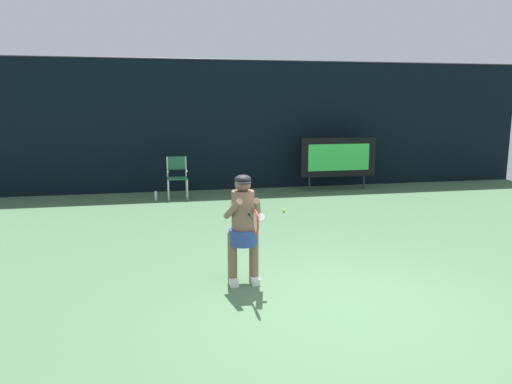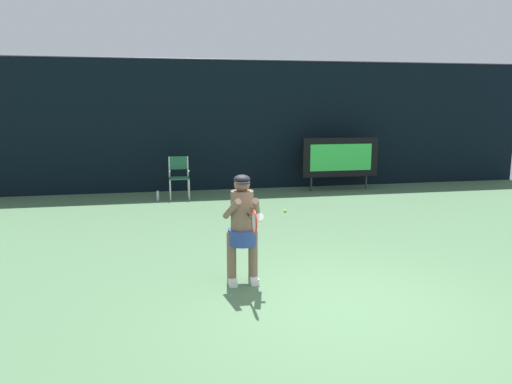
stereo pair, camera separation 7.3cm
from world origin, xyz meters
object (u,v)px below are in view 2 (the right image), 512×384
object	(u,v)px
scoreboard	(340,157)
tennis_player	(242,224)
umpire_chair	(179,175)
tennis_racket	(254,222)
water_bottle	(158,195)
tennis_ball_loose	(285,211)

from	to	relation	value
scoreboard	tennis_player	size ratio (longest dim) A/B	1.45
scoreboard	umpire_chair	world-z (taller)	scoreboard
umpire_chair	tennis_racket	size ratio (longest dim) A/B	1.79
umpire_chair	tennis_player	size ratio (longest dim) A/B	0.71
water_bottle	tennis_player	world-z (taller)	tennis_player
scoreboard	water_bottle	size ratio (longest dim) A/B	8.30
umpire_chair	water_bottle	world-z (taller)	umpire_chair
water_bottle	tennis_racket	size ratio (longest dim) A/B	0.44
scoreboard	tennis_racket	world-z (taller)	scoreboard
water_bottle	tennis_ball_loose	xyz separation A→B (m)	(2.85, -2.00, -0.09)
umpire_chair	tennis_racket	xyz separation A→B (m)	(0.63, -6.96, 0.39)
umpire_chair	tennis_ball_loose	bearing A→B (deg)	-43.85
umpire_chair	tennis_player	xyz separation A→B (m)	(0.59, -6.38, 0.22)
umpire_chair	scoreboard	bearing A→B (deg)	3.77
water_bottle	scoreboard	bearing A→B (deg)	5.50
scoreboard	tennis_player	distance (m)	7.75
scoreboard	tennis_player	xyz separation A→B (m)	(-3.93, -6.68, -0.11)
scoreboard	umpire_chair	bearing A→B (deg)	-176.23
scoreboard	tennis_racket	distance (m)	8.24
scoreboard	water_bottle	xyz separation A→B (m)	(-5.08, -0.49, -0.82)
tennis_racket	tennis_ball_loose	bearing A→B (deg)	53.42
umpire_chair	tennis_ball_loose	distance (m)	3.22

